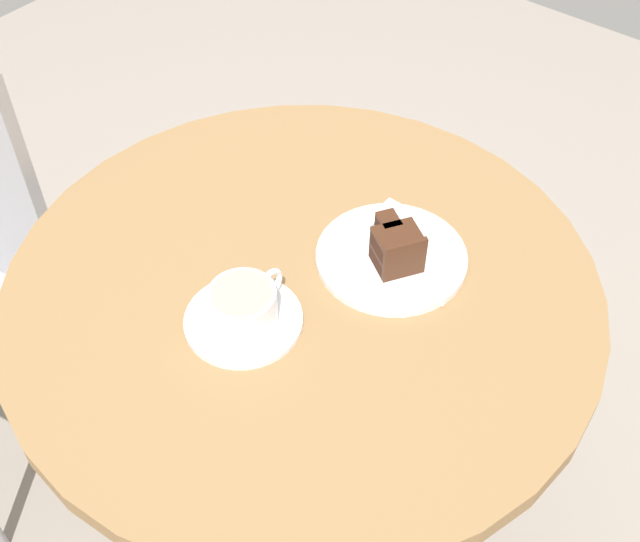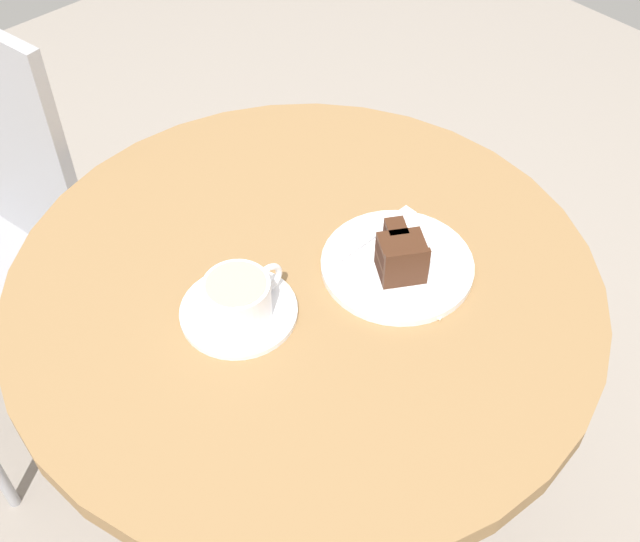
% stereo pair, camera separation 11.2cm
% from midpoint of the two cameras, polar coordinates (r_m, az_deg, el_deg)
% --- Properties ---
extents(ground_plane, '(4.40, 4.40, 0.01)m').
position_cam_midpoint_polar(ground_plane, '(1.77, -2.78, -16.82)').
color(ground_plane, gray).
rests_on(ground_plane, ground).
extents(cafe_table, '(0.87, 0.87, 0.72)m').
position_cam_midpoint_polar(cafe_table, '(1.25, -3.78, -4.31)').
color(cafe_table, olive).
rests_on(cafe_table, ground).
extents(saucer, '(0.16, 0.16, 0.01)m').
position_cam_midpoint_polar(saucer, '(1.12, -8.33, -3.65)').
color(saucer, white).
rests_on(saucer, cafe_table).
extents(coffee_cup, '(0.12, 0.09, 0.06)m').
position_cam_midpoint_polar(coffee_cup, '(1.09, -8.36, -2.63)').
color(coffee_cup, white).
rests_on(coffee_cup, saucer).
extents(teaspoon, '(0.10, 0.03, 0.00)m').
position_cam_midpoint_polar(teaspoon, '(1.14, -8.39, -1.75)').
color(teaspoon, silver).
rests_on(teaspoon, saucer).
extents(cake_plate, '(0.22, 0.22, 0.01)m').
position_cam_midpoint_polar(cake_plate, '(1.19, 2.41, 0.85)').
color(cake_plate, white).
rests_on(cake_plate, cafe_table).
extents(cake_slice, '(0.08, 0.10, 0.07)m').
position_cam_midpoint_polar(cake_slice, '(1.15, 2.68, 1.57)').
color(cake_slice, '#381E14').
rests_on(cake_slice, cake_plate).
extents(fork, '(0.16, 0.02, 0.00)m').
position_cam_midpoint_polar(fork, '(1.23, 1.22, 3.39)').
color(fork, silver).
rests_on(fork, cake_plate).
extents(napkin, '(0.15, 0.16, 0.00)m').
position_cam_midpoint_polar(napkin, '(1.18, 3.64, 0.01)').
color(napkin, beige).
rests_on(napkin, cafe_table).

